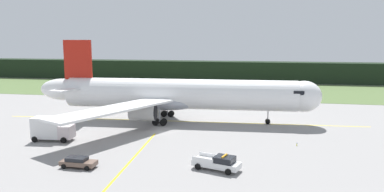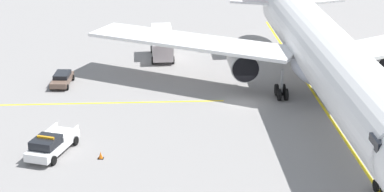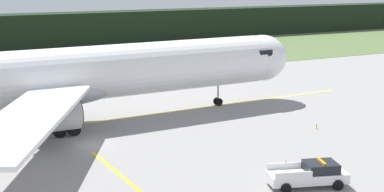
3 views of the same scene
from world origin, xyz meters
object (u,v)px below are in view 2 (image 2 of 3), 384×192
Objects in this scene: airliner at (326,57)px; apron_cone at (101,155)px; staff_car at (62,79)px; ops_pickup_truck at (51,144)px; catering_truck at (162,43)px.

apron_cone is (11.35, -20.33, -4.79)m from airliner.
airliner is 27.73m from staff_car.
staff_car is (-16.94, -2.17, -0.20)m from ops_pickup_truck.
airliner reaches higher than staff_car.
airliner is 8.72× the size of ops_pickup_truck.
airliner reaches higher than catering_truck.
staff_car reaches higher than apron_cone.
staff_car is at bearing -172.71° from ops_pickup_truck.
airliner is 90.99× the size of apron_cone.
staff_car is at bearing -103.61° from airliner.
airliner is 12.06× the size of staff_car.
catering_truck is at bearing 171.56° from apron_cone.
staff_car is 18.87m from apron_cone.
catering_truck is (-26.55, 8.18, 0.97)m from ops_pickup_truck.
ops_pickup_truck reaches higher than staff_car.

